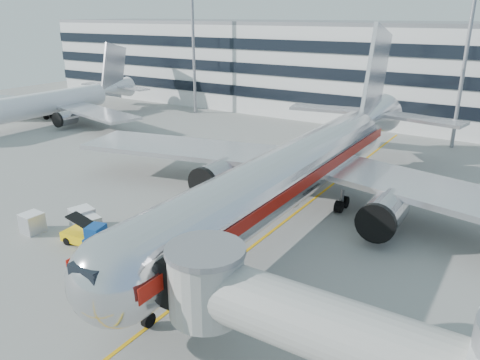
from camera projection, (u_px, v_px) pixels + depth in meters
The scene contains 14 objects.
ground at pixel (227, 266), 33.16m from camera, with size 180.00×180.00×0.00m, color gray.
lead_in_line at pixel (290, 217), 41.11m from camera, with size 0.25×70.00×0.01m, color #F2AB0C.
main_jet at pixel (301, 166), 41.05m from camera, with size 50.95×48.70×16.06m.
jet_bridge at pixel (362, 348), 19.35m from camera, with size 17.80×4.50×7.00m.
terminal at pixel (423, 72), 76.60m from camera, with size 150.00×24.25×15.60m.
light_mast_west at pixel (193, 26), 79.19m from camera, with size 2.40×1.20×25.45m.
light_mast_centre at pixel (470, 31), 57.50m from camera, with size 2.40×1.20×25.45m.
second_jet at pixel (47, 103), 75.64m from camera, with size 38.21×36.52×12.04m.
belt_loader at pixel (90, 238), 35.93m from camera, with size 4.95×2.15×2.33m.
baggage_tug at pixel (101, 240), 35.09m from camera, with size 2.95×2.25×1.99m.
cargo_container_left at pixel (82, 218), 38.69m from camera, with size 2.07×2.07×1.79m.
cargo_container_right at pixel (90, 226), 37.54m from camera, with size 1.84×1.84×1.59m.
cargo_container_front at pixel (32, 223), 38.08m from camera, with size 1.61×1.61×1.64m.
ramp_worker at pixel (161, 234), 36.03m from camera, with size 0.65×0.42×1.78m, color #BDFF1A.
Camera 1 is at (16.42, -24.11, 16.94)m, focal length 35.00 mm.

